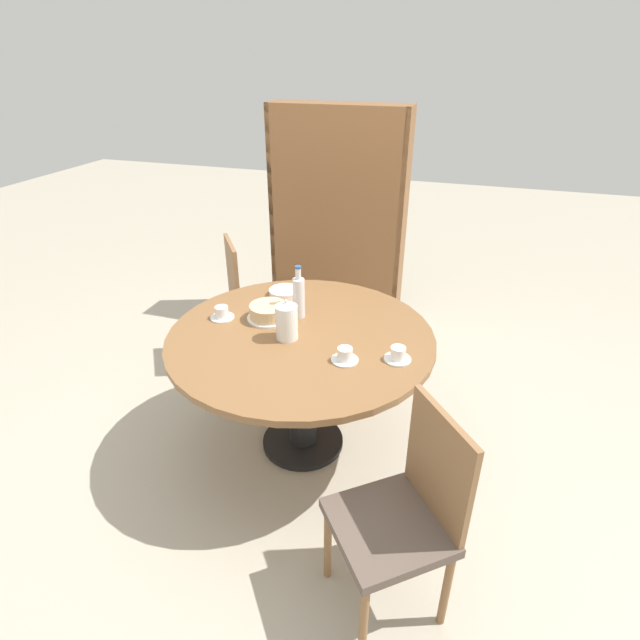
# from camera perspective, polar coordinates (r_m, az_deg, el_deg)

# --- Properties ---
(ground_plane) EXTENTS (14.00, 14.00, 0.00)m
(ground_plane) POSITION_cam_1_polar(r_m,az_deg,el_deg) (3.09, -1.95, -13.81)
(ground_plane) COLOR #B2A893
(dining_table) EXTENTS (1.42, 1.42, 0.76)m
(dining_table) POSITION_cam_1_polar(r_m,az_deg,el_deg) (2.72, -2.17, -4.13)
(dining_table) COLOR black
(dining_table) RESTS_ON ground_plane
(chair_a) EXTENTS (0.59, 0.59, 0.94)m
(chair_a) POSITION_cam_1_polar(r_m,az_deg,el_deg) (3.64, -7.66, 2.50)
(chair_a) COLOR olive
(chair_a) RESTS_ON ground_plane
(chair_b) EXTENTS (0.59, 0.59, 0.94)m
(chair_b) POSITION_cam_1_polar(r_m,az_deg,el_deg) (2.10, 9.59, -20.81)
(chair_b) COLOR olive
(chair_b) RESTS_ON ground_plane
(bookshelf) EXTENTS (1.10, 0.28, 1.74)m
(bookshelf) POSITION_cam_1_polar(r_m,az_deg,el_deg) (4.16, 2.01, 11.06)
(bookshelf) COLOR brown
(bookshelf) RESTS_ON ground_plane
(coffee_pot) EXTENTS (0.12, 0.12, 0.22)m
(coffee_pot) POSITION_cam_1_polar(r_m,az_deg,el_deg) (2.56, -3.84, -0.08)
(coffee_pot) COLOR white
(coffee_pot) RESTS_ON dining_table
(water_bottle) EXTENTS (0.07, 0.07, 0.30)m
(water_bottle) POSITION_cam_1_polar(r_m,az_deg,el_deg) (2.76, -2.45, 2.71)
(water_bottle) COLOR silver
(water_bottle) RESTS_ON dining_table
(cake_main) EXTENTS (0.24, 0.24, 0.08)m
(cake_main) POSITION_cam_1_polar(r_m,az_deg,el_deg) (2.79, -5.89, 0.91)
(cake_main) COLOR white
(cake_main) RESTS_ON dining_table
(cup_a) EXTENTS (0.13, 0.13, 0.07)m
(cup_a) POSITION_cam_1_polar(r_m,az_deg,el_deg) (2.84, -11.15, 0.74)
(cup_a) COLOR silver
(cup_a) RESTS_ON dining_table
(cup_b) EXTENTS (0.13, 0.13, 0.07)m
(cup_b) POSITION_cam_1_polar(r_m,az_deg,el_deg) (2.44, 8.88, -3.94)
(cup_b) COLOR silver
(cup_b) RESTS_ON dining_table
(cup_c) EXTENTS (0.13, 0.13, 0.07)m
(cup_c) POSITION_cam_1_polar(r_m,az_deg,el_deg) (2.41, 2.86, -4.09)
(cup_c) COLOR silver
(cup_c) RESTS_ON dining_table
(plate_stack) EXTENTS (0.19, 0.19, 0.04)m
(plate_stack) POSITION_cam_1_polar(r_m,az_deg,el_deg) (3.06, -4.06, 3.17)
(plate_stack) COLOR white
(plate_stack) RESTS_ON dining_table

